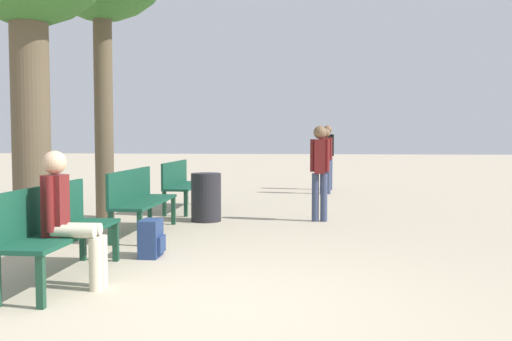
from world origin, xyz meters
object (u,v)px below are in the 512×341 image
bench_row_1 (139,196)px  person_seated (68,214)px  backpack (151,239)px  pedestrian_far (320,167)px  bench_row_2 (181,181)px  bench_row_0 (55,225)px  trash_bin (206,197)px  pedestrian_mid (327,153)px  pedestrian_near (325,156)px

bench_row_1 → person_seated: 2.90m
backpack → pedestrian_far: (1.96, 2.97, 0.68)m
bench_row_1 → bench_row_2: bearing=90.0°
bench_row_0 → bench_row_1: same height
bench_row_1 → trash_bin: bench_row_1 is taller
bench_row_2 → pedestrian_far: size_ratio=1.19×
bench_row_0 → pedestrian_mid: bearing=73.6°
trash_bin → bench_row_2: bearing=118.2°
person_seated → pedestrian_far: (2.34, 4.34, 0.21)m
pedestrian_far → bench_row_0: bearing=-122.2°
backpack → pedestrian_near: size_ratio=0.27×
pedestrian_near → trash_bin: 5.09m
backpack → pedestrian_near: bearing=73.8°
backpack → bench_row_2: bearing=98.4°
bench_row_0 → pedestrian_mid: (2.85, 9.67, 0.42)m
person_seated → pedestrian_mid: pedestrian_mid is taller
bench_row_0 → pedestrian_mid: pedestrian_mid is taller
pedestrian_far → pedestrian_mid: bearing=87.2°
bench_row_1 → person_seated: size_ratio=1.47×
bench_row_2 → pedestrian_mid: 5.24m
pedestrian_mid → pedestrian_near: bearing=-93.8°
bench_row_0 → pedestrian_far: 4.85m
bench_row_1 → pedestrian_mid: pedestrian_mid is taller
bench_row_0 → person_seated: person_seated is taller
pedestrian_near → pedestrian_mid: pedestrian_mid is taller
bench_row_2 → person_seated: size_ratio=1.47×
pedestrian_near → pedestrian_mid: (0.07, 1.11, 0.06)m
pedestrian_far → trash_bin: pedestrian_far is taller
trash_bin → person_seated: bearing=-96.8°
person_seated → pedestrian_mid: 10.25m
bench_row_1 → pedestrian_mid: 7.59m
person_seated → trash_bin: size_ratio=1.60×
pedestrian_far → person_seated: bearing=-118.4°
bench_row_2 → pedestrian_far: pedestrian_far is taller
pedestrian_mid → trash_bin: bearing=-110.3°
bench_row_2 → pedestrian_near: (2.78, 3.27, 0.36)m
backpack → pedestrian_mid: bearing=75.3°
pedestrian_near → backpack: bearing=-106.2°
person_seated → backpack: person_seated is taller
pedestrian_mid → bench_row_1: bearing=-112.1°
bench_row_1 → bench_row_0: bearing=-90.0°
backpack → pedestrian_near: (2.16, 7.44, 0.69)m
bench_row_1 → bench_row_2: same height
bench_row_1 → bench_row_2: (0.00, 2.65, 0.00)m
bench_row_2 → person_seated: (0.23, -5.54, 0.14)m
bench_row_1 → backpack: bench_row_1 is taller
person_seated → pedestrian_mid: size_ratio=0.75×
bench_row_0 → trash_bin: bearing=79.5°
backpack → pedestrian_near: 7.78m
pedestrian_mid → trash_bin: pedestrian_mid is taller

